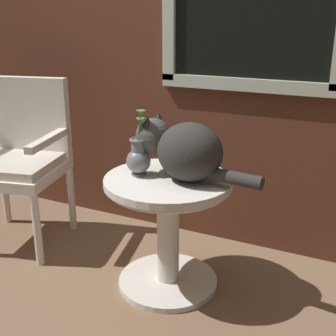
# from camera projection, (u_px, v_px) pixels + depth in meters

# --- Properties ---
(ground_plane) EXTENTS (6.00, 6.00, 0.00)m
(ground_plane) POSITION_uv_depth(u_px,v_px,m) (118.00, 282.00, 2.31)
(ground_plane) COLOR #7F6047
(back_wall) EXTENTS (4.00, 0.07, 2.60)m
(back_wall) POSITION_uv_depth(u_px,v_px,m) (180.00, 18.00, 2.48)
(back_wall) COLOR #562D1E
(back_wall) RESTS_ON ground_plane
(wicker_side_table) EXTENTS (0.62, 0.62, 0.59)m
(wicker_side_table) POSITION_uv_depth(u_px,v_px,m) (168.00, 215.00, 2.17)
(wicker_side_table) COLOR silver
(wicker_side_table) RESTS_ON ground_plane
(wicker_chair) EXTENTS (0.62, 0.60, 0.98)m
(wicker_chair) POSITION_uv_depth(u_px,v_px,m) (20.00, 153.00, 2.62)
(wicker_chair) COLOR silver
(wicker_chair) RESTS_ON ground_plane
(cat) EXTENTS (0.65, 0.31, 0.29)m
(cat) POSITION_uv_depth(u_px,v_px,m) (184.00, 150.00, 2.05)
(cat) COLOR #33302D
(cat) RESTS_ON wicker_side_table
(pewter_vase_with_ivy) EXTENTS (0.12, 0.12, 0.32)m
(pewter_vase_with_ivy) POSITION_uv_depth(u_px,v_px,m) (139.00, 157.00, 2.11)
(pewter_vase_with_ivy) COLOR slate
(pewter_vase_with_ivy) RESTS_ON wicker_side_table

